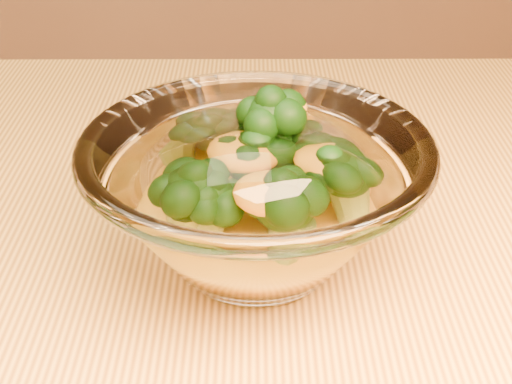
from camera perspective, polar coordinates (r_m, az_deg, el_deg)
The scene contains 3 objects.
glass_bowl at distance 0.45m, azimuth 0.00°, elevation -0.51°, with size 0.22×0.22×0.10m.
cheese_sauce at distance 0.46m, azimuth 0.00°, elevation -2.66°, with size 0.11×0.11×0.03m, color orange.
broccoli_heap at distance 0.45m, azimuth 0.35°, elevation 1.46°, with size 0.13×0.13×0.08m.
Camera 1 is at (0.08, -0.35, 1.04)m, focal length 50.00 mm.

